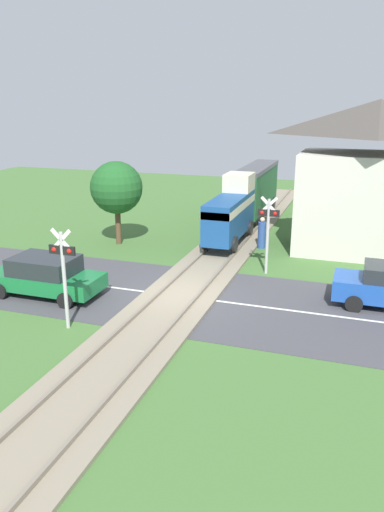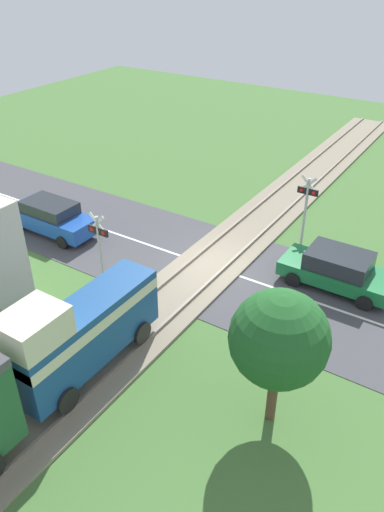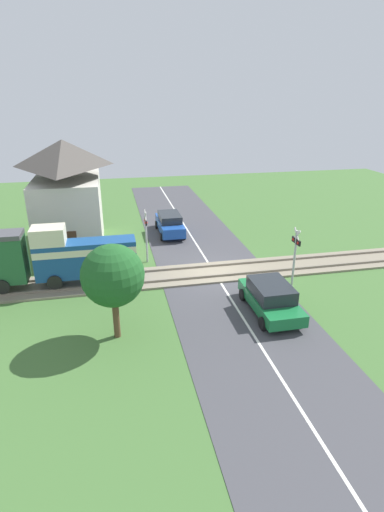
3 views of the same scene
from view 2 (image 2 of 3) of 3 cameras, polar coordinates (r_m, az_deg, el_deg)
The scene contains 9 objects.
ground_plane at distance 20.76m, azimuth 2.02°, elevation -1.17°, with size 60.00×60.00×0.00m, color #426B33.
road_surface at distance 20.75m, azimuth 2.02°, elevation -1.14°, with size 48.00×6.40×0.02m.
track_bed at distance 20.72m, azimuth 2.02°, elevation -1.01°, with size 2.80×48.00×0.24m.
car_near_crossing at distance 19.93m, azimuth 16.29°, elevation -1.45°, with size 4.28×1.99×1.50m.
car_far_side at distance 23.76m, azimuth -15.81°, elevation 4.35°, with size 4.44×1.82×1.55m.
crossing_signal_west_approach at distance 21.75m, azimuth 12.93°, elevation 5.99°, with size 0.90×0.18×3.31m.
crossing_signal_east_approach at distance 18.50m, azimuth -10.53°, elevation 1.46°, with size 0.90×0.18×3.31m.
pedestrian_by_station at distance 16.70m, azimuth -16.20°, elevation -9.02°, with size 0.39×0.39×1.56m.
tree_roadside_hedge at distance 12.94m, azimuth 9.92°, elevation -9.34°, with size 2.60×2.60×4.19m.
Camera 2 is at (-8.82, 15.03, 11.29)m, focal length 35.00 mm.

